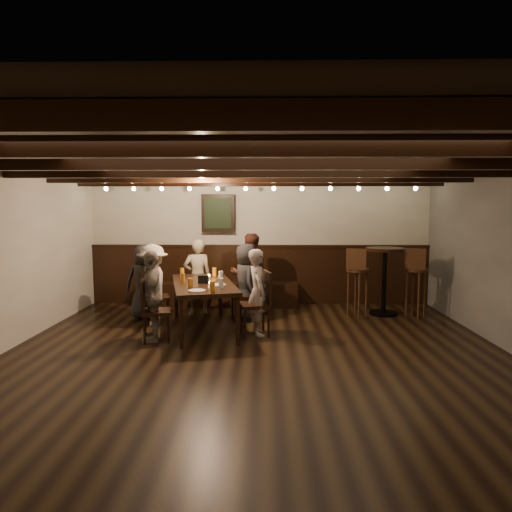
{
  "coord_description": "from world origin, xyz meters",
  "views": [
    {
      "loc": [
        0.1,
        -5.28,
        1.84
      ],
      "look_at": [
        -0.03,
        1.3,
        1.15
      ],
      "focal_mm": 32.0,
      "sensor_mm": 36.0,
      "label": 1
    }
  ],
  "objects_px": {
    "person_bench_centre": "(197,277)",
    "bar_stool_left": "(357,292)",
    "chair_left_near": "(155,307)",
    "high_top_table": "(384,271)",
    "person_left_far": "(152,296)",
    "person_right_near": "(246,282)",
    "bar_stool_right": "(416,291)",
    "chair_left_far": "(155,322)",
    "person_left_near": "(153,285)",
    "chair_right_near": "(244,304)",
    "person_bench_left": "(144,282)",
    "dining_table": "(203,286)",
    "person_right_far": "(258,292)",
    "chair_right_far": "(256,315)",
    "person_bench_right": "(250,274)"
  },
  "relations": [
    {
      "from": "person_bench_centre",
      "to": "bar_stool_left",
      "type": "height_order",
      "value": "person_bench_centre"
    },
    {
      "from": "chair_left_near",
      "to": "high_top_table",
      "type": "height_order",
      "value": "high_top_table"
    },
    {
      "from": "person_left_far",
      "to": "person_right_near",
      "type": "bearing_deg",
      "value": 120.96
    },
    {
      "from": "bar_stool_right",
      "to": "chair_left_far",
      "type": "bearing_deg",
      "value": -133.71
    },
    {
      "from": "person_left_near",
      "to": "person_left_far",
      "type": "height_order",
      "value": "person_left_near"
    },
    {
      "from": "bar_stool_right",
      "to": "chair_right_near",
      "type": "bearing_deg",
      "value": -148.04
    },
    {
      "from": "chair_right_near",
      "to": "bar_stool_right",
      "type": "distance_m",
      "value": 2.92
    },
    {
      "from": "person_bench_left",
      "to": "dining_table",
      "type": "bearing_deg",
      "value": 135.0
    },
    {
      "from": "person_bench_left",
      "to": "person_right_far",
      "type": "distance_m",
      "value": 2.13
    },
    {
      "from": "person_bench_left",
      "to": "high_top_table",
      "type": "relative_size",
      "value": 1.07
    },
    {
      "from": "person_bench_centre",
      "to": "bar_stool_left",
      "type": "distance_m",
      "value": 2.75
    },
    {
      "from": "chair_right_near",
      "to": "person_bench_left",
      "type": "distance_m",
      "value": 1.72
    },
    {
      "from": "chair_left_near",
      "to": "chair_right_far",
      "type": "height_order",
      "value": "chair_right_far"
    },
    {
      "from": "dining_table",
      "to": "chair_right_near",
      "type": "relative_size",
      "value": 2.43
    },
    {
      "from": "chair_left_near",
      "to": "bar_stool_right",
      "type": "bearing_deg",
      "value": 84.99
    },
    {
      "from": "chair_right_far",
      "to": "person_bench_centre",
      "type": "height_order",
      "value": "person_bench_centre"
    },
    {
      "from": "chair_left_near",
      "to": "person_bench_centre",
      "type": "distance_m",
      "value": 1.01
    },
    {
      "from": "person_bench_centre",
      "to": "person_left_far",
      "type": "distance_m",
      "value": 1.68
    },
    {
      "from": "dining_table",
      "to": "person_bench_left",
      "type": "distance_m",
      "value": 1.27
    },
    {
      "from": "person_right_near",
      "to": "person_right_far",
      "type": "height_order",
      "value": "person_right_near"
    },
    {
      "from": "chair_left_far",
      "to": "bar_stool_left",
      "type": "relative_size",
      "value": 0.73
    },
    {
      "from": "person_bench_right",
      "to": "bar_stool_left",
      "type": "height_order",
      "value": "person_bench_right"
    },
    {
      "from": "person_left_far",
      "to": "chair_right_far",
      "type": "bearing_deg",
      "value": 90.0
    },
    {
      "from": "person_left_far",
      "to": "person_right_near",
      "type": "relative_size",
      "value": 1.0
    },
    {
      "from": "bar_stool_right",
      "to": "high_top_table",
      "type": "bearing_deg",
      "value": -171.15
    },
    {
      "from": "person_bench_right",
      "to": "bar_stool_right",
      "type": "distance_m",
      "value": 2.85
    },
    {
      "from": "chair_right_near",
      "to": "person_bench_right",
      "type": "relative_size",
      "value": 0.61
    },
    {
      "from": "chair_right_far",
      "to": "person_left_far",
      "type": "height_order",
      "value": "person_left_far"
    },
    {
      "from": "chair_right_near",
      "to": "high_top_table",
      "type": "xyz_separation_m",
      "value": [
        2.4,
        0.45,
        0.5
      ]
    },
    {
      "from": "dining_table",
      "to": "chair_left_near",
      "type": "xyz_separation_m",
      "value": [
        -0.8,
        0.27,
        -0.38
      ]
    },
    {
      "from": "high_top_table",
      "to": "bar_stool_right",
      "type": "distance_m",
      "value": 0.61
    },
    {
      "from": "person_bench_centre",
      "to": "person_right_far",
      "type": "xyz_separation_m",
      "value": [
        1.07,
        -1.29,
        -0.03
      ]
    },
    {
      "from": "person_bench_left",
      "to": "bar_stool_left",
      "type": "distance_m",
      "value": 3.59
    },
    {
      "from": "bar_stool_left",
      "to": "person_bench_left",
      "type": "bearing_deg",
      "value": -156.19
    },
    {
      "from": "chair_right_far",
      "to": "person_bench_right",
      "type": "xyz_separation_m",
      "value": [
        -0.13,
        1.36,
        0.42
      ]
    },
    {
      "from": "chair_right_far",
      "to": "person_bench_right",
      "type": "distance_m",
      "value": 1.43
    },
    {
      "from": "person_left_far",
      "to": "bar_stool_left",
      "type": "bearing_deg",
      "value": 101.71
    },
    {
      "from": "bar_stool_left",
      "to": "bar_stool_right",
      "type": "xyz_separation_m",
      "value": [
        1.0,
        0.05,
        0.0
      ]
    },
    {
      "from": "person_left_far",
      "to": "high_top_table",
      "type": "bearing_deg",
      "value": 101.36
    },
    {
      "from": "person_bench_centre",
      "to": "chair_left_near",
      "type": "bearing_deg",
      "value": 39.83
    },
    {
      "from": "chair_right_far",
      "to": "person_right_far",
      "type": "xyz_separation_m",
      "value": [
        0.03,
        0.01,
        0.34
      ]
    },
    {
      "from": "chair_left_near",
      "to": "chair_right_near",
      "type": "bearing_deg",
      "value": 90.0
    },
    {
      "from": "dining_table",
      "to": "person_left_far",
      "type": "relative_size",
      "value": 1.64
    },
    {
      "from": "person_bench_left",
      "to": "chair_left_far",
      "type": "bearing_deg",
      "value": 97.67
    },
    {
      "from": "person_bench_left",
      "to": "person_bench_right",
      "type": "relative_size",
      "value": 0.88
    },
    {
      "from": "dining_table",
      "to": "chair_right_near",
      "type": "xyz_separation_m",
      "value": [
        0.6,
        0.6,
        -0.4
      ]
    },
    {
      "from": "person_bench_right",
      "to": "person_left_near",
      "type": "bearing_deg",
      "value": 15.26
    },
    {
      "from": "person_bench_right",
      "to": "person_left_near",
      "type": "relative_size",
      "value": 1.09
    },
    {
      "from": "bar_stool_right",
      "to": "person_right_far",
      "type": "bearing_deg",
      "value": -130.25
    },
    {
      "from": "dining_table",
      "to": "person_right_far",
      "type": "distance_m",
      "value": 0.88
    }
  ]
}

